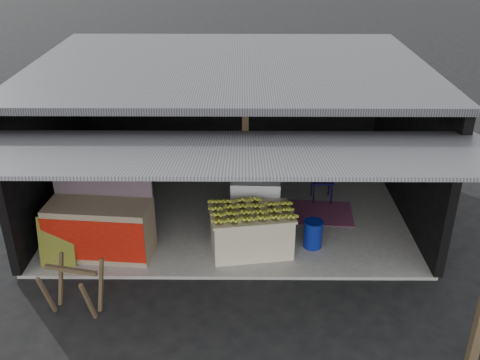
{
  "coord_description": "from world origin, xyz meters",
  "views": [
    {
      "loc": [
        0.26,
        -7.21,
        5.44
      ],
      "look_at": [
        0.2,
        1.52,
        1.1
      ],
      "focal_mm": 40.0,
      "sensor_mm": 36.0,
      "label": 1
    }
  ],
  "objects_px": {
    "sawhorse": "(73,285)",
    "water_barrel": "(313,235)",
    "banana_table": "(251,232)",
    "white_crate": "(255,203)",
    "neighbor_stall": "(101,226)",
    "plastic_chair": "(322,174)"
  },
  "relations": [
    {
      "from": "white_crate",
      "to": "neighbor_stall",
      "type": "bearing_deg",
      "value": -158.76
    },
    {
      "from": "banana_table",
      "to": "plastic_chair",
      "type": "distance_m",
      "value": 2.5
    },
    {
      "from": "neighbor_stall",
      "to": "plastic_chair",
      "type": "height_order",
      "value": "neighbor_stall"
    },
    {
      "from": "sawhorse",
      "to": "water_barrel",
      "type": "distance_m",
      "value": 4.16
    },
    {
      "from": "water_barrel",
      "to": "white_crate",
      "type": "bearing_deg",
      "value": 145.06
    },
    {
      "from": "white_crate",
      "to": "sawhorse",
      "type": "relative_size",
      "value": 1.18
    },
    {
      "from": "banana_table",
      "to": "white_crate",
      "type": "bearing_deg",
      "value": 75.68
    },
    {
      "from": "neighbor_stall",
      "to": "water_barrel",
      "type": "bearing_deg",
      "value": 8.48
    },
    {
      "from": "white_crate",
      "to": "plastic_chair",
      "type": "distance_m",
      "value": 1.81
    },
    {
      "from": "neighbor_stall",
      "to": "water_barrel",
      "type": "relative_size",
      "value": 3.71
    },
    {
      "from": "water_barrel",
      "to": "sawhorse",
      "type": "bearing_deg",
      "value": -155.24
    },
    {
      "from": "sawhorse",
      "to": "plastic_chair",
      "type": "relative_size",
      "value": 0.9
    },
    {
      "from": "plastic_chair",
      "to": "sawhorse",
      "type": "bearing_deg",
      "value": -139.72
    },
    {
      "from": "water_barrel",
      "to": "neighbor_stall",
      "type": "bearing_deg",
      "value": -176.56
    },
    {
      "from": "white_crate",
      "to": "plastic_chair",
      "type": "height_order",
      "value": "white_crate"
    },
    {
      "from": "sawhorse",
      "to": "water_barrel",
      "type": "xyz_separation_m",
      "value": [
        3.78,
        1.74,
        -0.21
      ]
    },
    {
      "from": "banana_table",
      "to": "neighbor_stall",
      "type": "distance_m",
      "value": 2.62
    },
    {
      "from": "white_crate",
      "to": "plastic_chair",
      "type": "xyz_separation_m",
      "value": [
        1.4,
        1.14,
        0.06
      ]
    },
    {
      "from": "sawhorse",
      "to": "plastic_chair",
      "type": "height_order",
      "value": "plastic_chair"
    },
    {
      "from": "water_barrel",
      "to": "plastic_chair",
      "type": "relative_size",
      "value": 0.52
    },
    {
      "from": "white_crate",
      "to": "water_barrel",
      "type": "bearing_deg",
      "value": -32.86
    },
    {
      "from": "plastic_chair",
      "to": "banana_table",
      "type": "bearing_deg",
      "value": -127.23
    }
  ]
}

